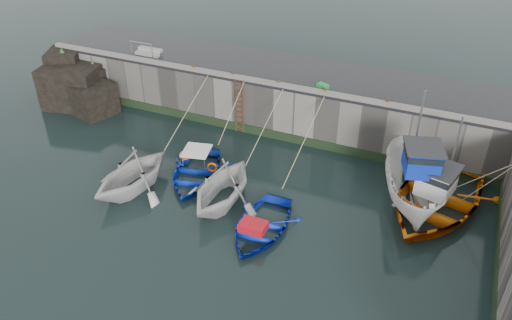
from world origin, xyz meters
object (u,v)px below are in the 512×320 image
at_px(boat_near_blue, 195,177).
at_px(boat_far_orange, 436,198).
at_px(ladder, 239,107).
at_px(boat_near_white, 135,188).
at_px(boat_far_white, 413,184).
at_px(boat_near_navy, 261,229).
at_px(fish_crate, 323,87).
at_px(bollard_a, 194,68).
at_px(bollard_b, 233,75).
at_px(boat_near_blacktrim, 223,202).
at_px(bollard_e, 387,102).
at_px(bollard_d, 325,91).
at_px(bollard_c, 278,83).

height_order(boat_near_blue, boat_far_orange, boat_far_orange).
bearing_deg(ladder, boat_near_white, -107.17).
bearing_deg(boat_near_blue, ladder, 76.69).
distance_m(ladder, boat_far_white, 10.57).
distance_m(boat_near_navy, fish_crate, 8.91).
bearing_deg(boat_near_navy, ladder, 120.65).
xyz_separation_m(bollard_a, bollard_b, (2.50, 0.00, 0.00)).
distance_m(ladder, fish_crate, 4.91).
bearing_deg(boat_far_white, fish_crate, 130.41).
relative_size(boat_near_blue, boat_far_orange, 0.56).
bearing_deg(boat_near_blacktrim, bollard_e, 49.39).
relative_size(bollard_d, bollard_e, 1.00).
bearing_deg(fish_crate, boat_far_white, -9.25).
height_order(boat_near_white, bollard_a, bollard_a).
bearing_deg(boat_near_blacktrim, bollard_a, 127.93).
relative_size(boat_far_orange, bollard_a, 29.81).
bearing_deg(bollard_b, boat_near_blue, -84.93).
distance_m(boat_near_blue, bollard_d, 7.99).
xyz_separation_m(bollard_b, bollard_e, (8.50, 0.00, 0.00)).
relative_size(ladder, bollard_a, 11.43).
distance_m(boat_near_blue, bollard_b, 6.39).
relative_size(boat_near_white, boat_far_orange, 0.55).
xyz_separation_m(ladder, boat_near_navy, (4.58, -7.46, -1.59)).
bearing_deg(bollard_a, boat_near_navy, -45.81).
bearing_deg(bollard_e, boat_near_blacktrim, -130.89).
bearing_deg(boat_far_white, bollard_b, 146.73).
relative_size(boat_near_white, boat_far_white, 0.69).
relative_size(bollard_a, bollard_e, 1.00).
xyz_separation_m(boat_far_orange, bollard_a, (-14.24, 3.05, 2.81)).
bearing_deg(bollard_e, bollard_c, 180.00).
relative_size(ladder, fish_crate, 5.42).
height_order(ladder, bollard_a, bollard_a).
bearing_deg(boat_near_blacktrim, bollard_b, 112.05).
bearing_deg(bollard_b, boat_near_white, -102.87).
distance_m(bollard_a, bollard_c, 5.20).
bearing_deg(bollard_d, boat_far_orange, -25.36).
distance_m(boat_near_blacktrim, boat_far_white, 8.79).
bearing_deg(boat_near_blue, boat_far_orange, -1.11).
bearing_deg(bollard_b, bollard_a, 180.00).
bearing_deg(bollard_e, boat_far_white, -55.73).
bearing_deg(bollard_c, boat_far_orange, -18.66).
bearing_deg(boat_near_blacktrim, boat_near_white, -169.51).
height_order(boat_near_blacktrim, bollard_b, bollard_b).
relative_size(boat_near_navy, bollard_e, 15.88).
height_order(boat_near_blacktrim, bollard_d, bollard_d).
bearing_deg(boat_near_white, boat_far_orange, 27.49).
distance_m(boat_near_white, bollard_a, 8.24).
bearing_deg(boat_near_white, boat_near_blacktrim, 19.37).
xyz_separation_m(boat_near_white, boat_near_blue, (2.20, 2.06, 0.00)).
xyz_separation_m(ladder, boat_far_orange, (11.24, -2.72, -1.10)).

